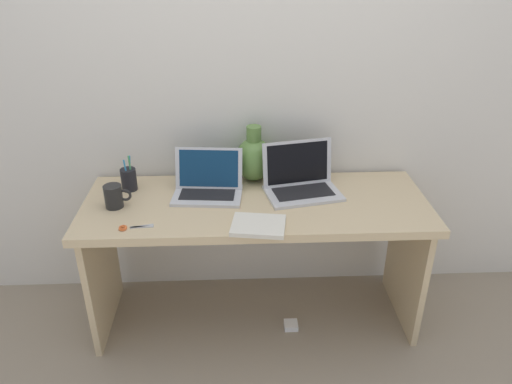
# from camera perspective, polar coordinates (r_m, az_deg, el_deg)

# --- Properties ---
(ground_plane) EXTENTS (6.00, 6.00, 0.00)m
(ground_plane) POSITION_cam_1_polar(r_m,az_deg,el_deg) (2.72, 0.00, -14.23)
(ground_plane) COLOR gray
(back_wall) EXTENTS (4.40, 0.04, 2.40)m
(back_wall) POSITION_cam_1_polar(r_m,az_deg,el_deg) (2.45, -0.36, 13.11)
(back_wall) COLOR silver
(back_wall) RESTS_ON ground
(desk) EXTENTS (1.63, 0.61, 0.70)m
(desk) POSITION_cam_1_polar(r_m,az_deg,el_deg) (2.38, 0.00, -4.06)
(desk) COLOR #D1B78C
(desk) RESTS_ON ground
(laptop_left) EXTENTS (0.34, 0.25, 0.21)m
(laptop_left) POSITION_cam_1_polar(r_m,az_deg,el_deg) (2.37, -5.61, 1.06)
(laptop_left) COLOR silver
(laptop_left) RESTS_ON desk
(laptop_right) EXTENTS (0.39, 0.31, 0.24)m
(laptop_right) POSITION_cam_1_polar(r_m,az_deg,el_deg) (2.39, 5.21, 1.51)
(laptop_right) COLOR silver
(laptop_right) RESTS_ON desk
(green_vase) EXTENTS (0.19, 0.19, 0.29)m
(green_vase) POSITION_cam_1_polar(r_m,az_deg,el_deg) (2.48, -0.24, 3.97)
(green_vase) COLOR #5B843D
(green_vase) RESTS_ON desk
(notebook_stack) EXTENTS (0.25, 0.21, 0.02)m
(notebook_stack) POSITION_cam_1_polar(r_m,az_deg,el_deg) (2.10, 0.40, -3.92)
(notebook_stack) COLOR silver
(notebook_stack) RESTS_ON desk
(coffee_mug) EXTENTS (0.12, 0.08, 0.11)m
(coffee_mug) POSITION_cam_1_polar(r_m,az_deg,el_deg) (2.33, -16.24, -0.49)
(coffee_mug) COLOR black
(coffee_mug) RESTS_ON desk
(pen_cup) EXTENTS (0.08, 0.08, 0.18)m
(pen_cup) POSITION_cam_1_polar(r_m,az_deg,el_deg) (2.48, -14.62, 1.49)
(pen_cup) COLOR black
(pen_cup) RESTS_ON desk
(scissors) EXTENTS (0.15, 0.05, 0.01)m
(scissors) POSITION_cam_1_polar(r_m,az_deg,el_deg) (2.17, -14.53, -4.03)
(scissors) COLOR #B7B7BC
(scissors) RESTS_ON desk
(power_brick) EXTENTS (0.07, 0.07, 0.03)m
(power_brick) POSITION_cam_1_polar(r_m,az_deg,el_deg) (2.65, 4.10, -15.25)
(power_brick) COLOR white
(power_brick) RESTS_ON ground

